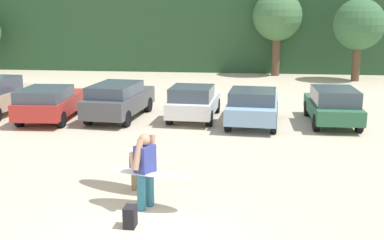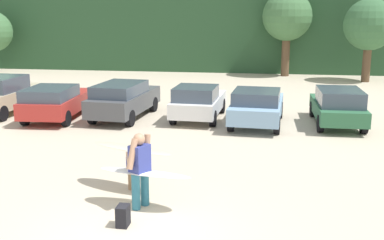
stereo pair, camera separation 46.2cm
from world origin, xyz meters
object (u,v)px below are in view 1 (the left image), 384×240
Objects in this scene: parked_car_sky_blue at (253,106)px; backpack_dropped at (130,217)px; parked_car_dark_gray at (119,99)px; person_child at (136,167)px; parked_car_white at (194,102)px; parked_car_forest_green at (333,105)px; surfboard_cream at (135,149)px; parked_car_red at (50,102)px; surfboard_white at (150,173)px; person_adult at (145,167)px.

backpack_dropped is at bearing 168.56° from parked_car_sky_blue.
parked_car_dark_gray reaches higher than person_child.
parked_car_white is at bearing -80.96° from parked_car_dark_gray.
person_child is (-0.56, -8.08, -0.16)m from parked_car_white.
parked_car_forest_green is at bearing 60.01° from backpack_dropped.
parked_car_red is at bearing -32.80° from surfboard_cream.
surfboard_white is at bearing -176.97° from parked_car_white.
parked_car_dark_gray is 2.60× the size of person_adult.
parked_car_red is 1.84× the size of surfboard_white.
parked_car_forest_green is (11.43, 0.63, 0.02)m from parked_car_red.
person_adult reaches higher than person_child.
surfboard_cream is 5.28× the size of backpack_dropped.
surfboard_white is at bearing -147.69° from parked_car_red.
parked_car_forest_green is 9.97m from surfboard_cream.
parked_car_red is 1.07× the size of parked_car_white.
parked_car_sky_blue is at bearing -84.51° from person_child.
person_child is 1.25m from surfboard_white.
parked_car_forest_green is 1.76× the size of surfboard_white.
parked_car_forest_green is 1.72× the size of surfboard_cream.
surfboard_cream is (2.58, -7.87, 0.24)m from parked_car_dark_gray.
parked_car_white reaches higher than parked_car_sky_blue.
parked_car_sky_blue is 8.00m from person_child.
parked_car_white is at bearing 78.60° from parked_car_sky_blue.
parked_car_red is 10.15m from person_adult.
parked_car_dark_gray is at bearing -50.82° from surfboard_cream.
parked_car_dark_gray reaches higher than parked_car_white.
parked_car_sky_blue is at bearing -78.87° from person_adult.
parked_car_sky_blue is 1.79× the size of surfboard_cream.
parked_car_red reaches higher than surfboard_white.
parked_car_sky_blue is 8.89m from person_adult.
parked_car_dark_gray is at bearing 89.40° from parked_car_forest_green.
parked_car_red is 10.17m from surfboard_white.
parked_car_sky_blue is at bearing 74.69° from backpack_dropped.
parked_car_forest_green is 2.33× the size of person_adult.
surfboard_cream is (-2.99, -7.43, 0.30)m from parked_car_sky_blue.
parked_car_red is at bearing 92.61° from parked_car_forest_green.
parked_car_red is 8.28m from parked_car_sky_blue.
person_adult is (5.79, -8.34, 0.23)m from parked_car_red.
parked_car_forest_green reaches higher than parked_car_white.
parked_car_forest_green is (8.72, -0.01, -0.04)m from parked_car_dark_gray.
parked_car_white is (5.85, 0.85, -0.01)m from parked_car_red.
surfboard_cream reaches higher than person_child.
parked_car_white is 2.52m from parked_car_sky_blue.
parked_car_dark_gray is 9.49m from person_adult.
surfboard_cream is (0.00, -0.01, 0.48)m from person_child.
parked_car_forest_green is 10.51m from surfboard_white.
surfboard_white is 1.23m from backpack_dropped.
parked_car_white is 2.28× the size of person_adult.
person_child is at bearing 141.48° from parked_car_forest_green.
parked_car_dark_gray is 8.28m from person_child.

